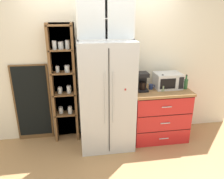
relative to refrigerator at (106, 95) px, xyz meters
The scene contains 13 objects.
ground_plane 0.88m from the refrigerator, 90.01° to the left, with size 10.64×10.64×0.00m, color tan.
wall_back_cream 0.57m from the refrigerator, 90.00° to the left, with size 4.95×0.10×2.55m, color silver.
refrigerator is the anchor object (origin of this frame).
pantry_shelf_column 0.75m from the refrigerator, 155.75° to the left, with size 0.45×0.26×1.99m.
counter_cabinet 1.03m from the refrigerator, ahead, with size 0.97×0.65×0.91m.
microwave 1.09m from the refrigerator, ahead, with size 0.44×0.33×0.26m.
coffee_maker 0.64m from the refrigerator, ahead, with size 0.17×0.20×0.31m.
mug_navy 0.78m from the refrigerator, ahead, with size 0.11×0.07×0.08m.
mug_sage 0.94m from the refrigerator, ahead, with size 0.12×0.09×0.10m.
bottle_green 1.36m from the refrigerator, ahead, with size 0.07×0.07×0.24m.
bottle_clear 0.95m from the refrigerator, ahead, with size 0.07×0.07×0.27m.
upper_cabinet 1.18m from the refrigerator, 90.00° to the left, with size 0.82×0.32×0.60m.
chalkboard_menu 1.27m from the refrigerator, 164.66° to the left, with size 0.60×0.04×1.35m.
Camera 1 is at (-0.42, -3.31, 2.20)m, focal length 35.75 mm.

